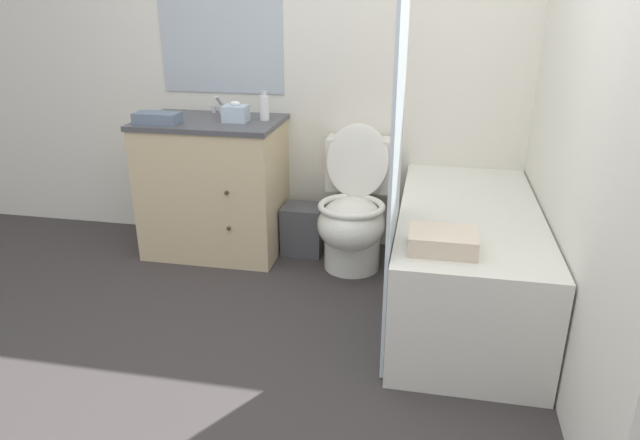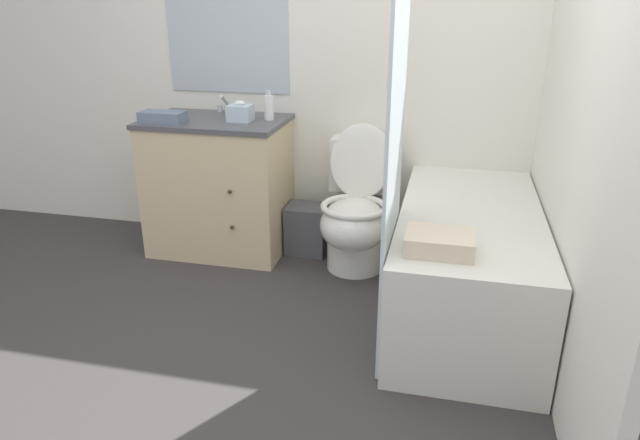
% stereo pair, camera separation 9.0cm
% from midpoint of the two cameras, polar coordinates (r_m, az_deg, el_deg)
% --- Properties ---
extents(ground_plane, '(14.00, 14.00, 0.00)m').
position_cam_midpoint_polar(ground_plane, '(2.47, -4.86, -17.36)').
color(ground_plane, '#383333').
extents(wall_back, '(8.00, 0.06, 2.50)m').
position_cam_midpoint_polar(wall_back, '(3.57, 3.05, 16.80)').
color(wall_back, white).
rests_on(wall_back, ground_plane).
extents(wall_right, '(0.05, 2.66, 2.50)m').
position_cam_midpoint_polar(wall_right, '(2.72, 25.52, 13.28)').
color(wall_right, white).
rests_on(wall_right, ground_plane).
extents(vanity_cabinet, '(0.85, 0.58, 0.85)m').
position_cam_midpoint_polar(vanity_cabinet, '(3.65, -9.34, 3.59)').
color(vanity_cabinet, beige).
rests_on(vanity_cabinet, ground_plane).
extents(sink_faucet, '(0.14, 0.12, 0.12)m').
position_cam_midpoint_polar(sink_faucet, '(3.73, -8.56, 11.11)').
color(sink_faucet, silver).
rests_on(sink_faucet, vanity_cabinet).
extents(toilet, '(0.40, 0.65, 0.85)m').
position_cam_midpoint_polar(toilet, '(3.39, 4.43, 0.58)').
color(toilet, silver).
rests_on(toilet, ground_plane).
extents(bathtub, '(0.68, 1.50, 0.56)m').
position_cam_midpoint_polar(bathtub, '(3.01, 15.27, -4.06)').
color(bathtub, silver).
rests_on(bathtub, ground_plane).
extents(shower_curtain, '(0.02, 0.59, 1.96)m').
position_cam_midpoint_polar(shower_curtain, '(2.41, 8.58, 7.83)').
color(shower_curtain, silver).
rests_on(shower_curtain, ground_plane).
extents(wastebasket, '(0.25, 0.21, 0.31)m').
position_cam_midpoint_polar(wastebasket, '(3.64, -0.61, -0.92)').
color(wastebasket, '#4C4C51').
rests_on(wastebasket, ground_plane).
extents(tissue_box, '(0.14, 0.12, 0.12)m').
position_cam_midpoint_polar(tissue_box, '(3.45, -7.22, 10.60)').
color(tissue_box, silver).
rests_on(tissue_box, vanity_cabinet).
extents(soap_dispenser, '(0.06, 0.06, 0.17)m').
position_cam_midpoint_polar(soap_dispenser, '(3.47, -4.38, 11.22)').
color(soap_dispenser, white).
rests_on(soap_dispenser, vanity_cabinet).
extents(hand_towel_folded, '(0.26, 0.13, 0.06)m').
position_cam_midpoint_polar(hand_towel_folded, '(3.51, -14.75, 9.93)').
color(hand_towel_folded, slate).
rests_on(hand_towel_folded, vanity_cabinet).
extents(bath_towel_folded, '(0.28, 0.22, 0.08)m').
position_cam_midpoint_polar(bath_towel_folded, '(2.41, 12.92, -2.20)').
color(bath_towel_folded, beige).
rests_on(bath_towel_folded, bathtub).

